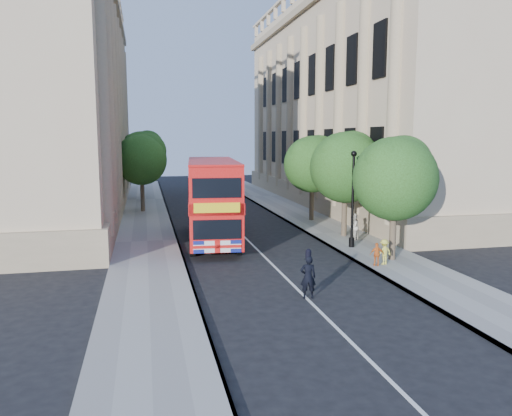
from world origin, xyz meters
TOP-DOWN VIEW (x-y plane):
  - ground at (0.00, 0.00)m, footprint 120.00×120.00m
  - pavement_right at (5.75, 10.00)m, footprint 3.50×80.00m
  - pavement_left at (-5.75, 10.00)m, footprint 3.50×80.00m
  - building_right at (13.80, 24.00)m, footprint 12.00×38.00m
  - building_left at (-13.80, 24.00)m, footprint 12.00×38.00m
  - tree_right_near at (5.84, 3.03)m, footprint 4.00×4.00m
  - tree_right_mid at (5.84, 9.03)m, footprint 4.20×4.20m
  - tree_right_far at (5.84, 15.03)m, footprint 4.00×4.00m
  - tree_left_far at (-5.96, 22.03)m, footprint 4.00×4.00m
  - tree_left_back at (-5.96, 30.03)m, footprint 4.20×4.20m
  - lamp_post at (5.00, 6.00)m, footprint 0.32×0.32m
  - double_decker_bus at (-2.02, 9.58)m, footprint 3.52×10.16m
  - box_van at (-2.17, 11.81)m, footprint 2.39×5.16m
  - police_constable at (0.05, -1.41)m, footprint 0.65×0.48m
  - woman_pedestrian at (5.83, 7.66)m, footprint 0.95×0.91m
  - child_a at (4.50, 1.99)m, footprint 0.67×0.40m
  - child_b at (4.96, 2.18)m, footprint 0.85×0.61m

SIDE VIEW (x-z plane):
  - ground at x=0.00m, z-range 0.00..0.00m
  - pavement_right at x=5.75m, z-range 0.00..0.12m
  - pavement_left at x=-5.75m, z-range 0.00..0.12m
  - child_a at x=4.50m, z-range 0.12..1.20m
  - child_b at x=4.96m, z-range 0.12..1.30m
  - police_constable at x=0.05m, z-range 0.00..1.62m
  - woman_pedestrian at x=5.83m, z-range 0.12..1.65m
  - box_van at x=-2.17m, z-range -0.03..2.84m
  - lamp_post at x=5.00m, z-range -0.07..5.09m
  - double_decker_bus at x=-2.02m, z-range 0.24..4.85m
  - tree_right_near at x=5.84m, z-range 1.21..7.29m
  - tree_right_far at x=5.84m, z-range 1.24..7.39m
  - tree_left_far at x=-5.96m, z-range 1.30..7.59m
  - tree_right_mid at x=5.84m, z-range 1.26..7.63m
  - tree_left_back at x=-5.96m, z-range 1.38..8.03m
  - building_right at x=13.80m, z-range 0.00..18.00m
  - building_left at x=-13.80m, z-range 0.00..18.00m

